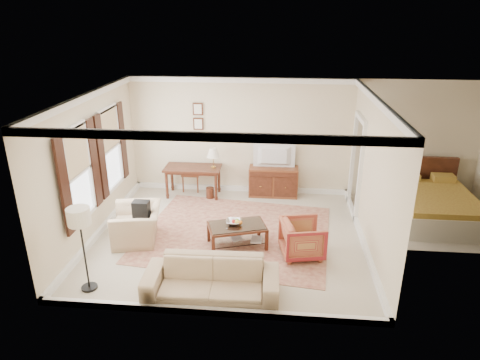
% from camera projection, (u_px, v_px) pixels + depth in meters
% --- Properties ---
extents(room_shell, '(5.51, 5.01, 2.91)m').
position_uv_depth(room_shell, '(228.00, 119.00, 7.94)').
color(room_shell, beige).
rests_on(room_shell, ground).
extents(annex_bedroom, '(3.00, 2.70, 2.90)m').
position_uv_depth(annex_bedroom, '(438.00, 207.00, 9.39)').
color(annex_bedroom, beige).
rests_on(annex_bedroom, ground).
extents(window_front, '(0.12, 1.56, 1.80)m').
position_uv_depth(window_front, '(78.00, 174.00, 7.87)').
color(window_front, '#CCB284').
rests_on(window_front, room_shell).
extents(window_rear, '(0.12, 1.56, 1.80)m').
position_uv_depth(window_rear, '(111.00, 148.00, 9.35)').
color(window_rear, '#CCB284').
rests_on(window_rear, room_shell).
extents(doorway, '(0.10, 1.12, 2.25)m').
position_uv_depth(doorway, '(356.00, 167.00, 9.61)').
color(doorway, white).
rests_on(doorway, room_shell).
extents(rug, '(4.16, 3.69, 0.01)m').
position_uv_depth(rug, '(236.00, 233.00, 8.98)').
color(rug, maroon).
rests_on(rug, room_shell).
extents(writing_desk, '(1.38, 0.69, 0.76)m').
position_uv_depth(writing_desk, '(193.00, 171.00, 10.62)').
color(writing_desk, '#522617').
rests_on(writing_desk, room_shell).
extents(desk_chair, '(0.46, 0.46, 1.05)m').
position_uv_depth(desk_chair, '(191.00, 171.00, 10.99)').
color(desk_chair, brown).
rests_on(desk_chair, room_shell).
extents(desk_lamp, '(0.32, 0.32, 0.50)m').
position_uv_depth(desk_lamp, '(213.00, 158.00, 10.44)').
color(desk_lamp, silver).
rests_on(desk_lamp, writing_desk).
extents(framed_prints, '(0.25, 0.04, 0.68)m').
position_uv_depth(framed_prints, '(198.00, 116.00, 10.52)').
color(framed_prints, '#522617').
rests_on(framed_prints, room_shell).
extents(sideboard, '(1.21, 0.47, 0.75)m').
position_uv_depth(sideboard, '(273.00, 182.00, 10.71)').
color(sideboard, brown).
rests_on(sideboard, room_shell).
extents(tv, '(0.98, 0.56, 0.13)m').
position_uv_depth(tv, '(274.00, 149.00, 10.37)').
color(tv, black).
rests_on(tv, sideboard).
extents(coffee_table, '(1.25, 0.96, 0.47)m').
position_uv_depth(coffee_table, '(237.00, 230.00, 8.37)').
color(coffee_table, '#522617').
rests_on(coffee_table, room_shell).
extents(fruit_bowl, '(0.42, 0.42, 0.10)m').
position_uv_depth(fruit_bowl, '(234.00, 221.00, 8.35)').
color(fruit_bowl, silver).
rests_on(fruit_bowl, coffee_table).
extents(book_a, '(0.27, 0.15, 0.38)m').
position_uv_depth(book_a, '(231.00, 238.00, 8.41)').
color(book_a, brown).
rests_on(book_a, coffee_table).
extents(book_b, '(0.28, 0.04, 0.38)m').
position_uv_depth(book_b, '(251.00, 239.00, 8.39)').
color(book_b, brown).
rests_on(book_b, coffee_table).
extents(striped_armchair, '(0.85, 0.88, 0.78)m').
position_uv_depth(striped_armchair, '(302.00, 237.00, 8.04)').
color(striped_armchair, maroon).
rests_on(striped_armchair, room_shell).
extents(club_armchair, '(0.89, 1.19, 0.93)m').
position_uv_depth(club_armchair, '(137.00, 219.00, 8.56)').
color(club_armchair, tan).
rests_on(club_armchair, room_shell).
extents(backpack, '(0.32, 0.38, 0.40)m').
position_uv_depth(backpack, '(141.00, 209.00, 8.44)').
color(backpack, black).
rests_on(backpack, club_armchair).
extents(sofa, '(2.18, 0.69, 0.85)m').
position_uv_depth(sofa, '(211.00, 274.00, 6.84)').
color(sofa, tan).
rests_on(sofa, room_shell).
extents(floor_lamp, '(0.37, 0.37, 1.49)m').
position_uv_depth(floor_lamp, '(80.00, 223.00, 6.74)').
color(floor_lamp, black).
rests_on(floor_lamp, room_shell).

